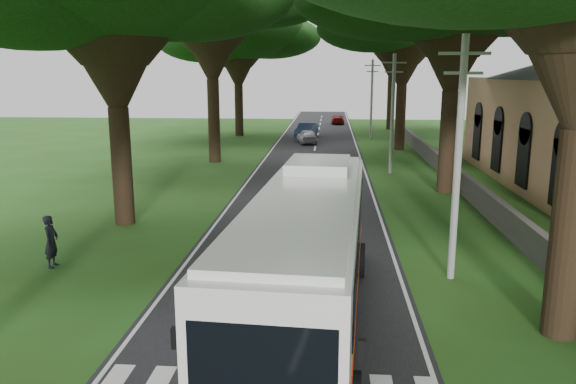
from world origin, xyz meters
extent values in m
plane|color=#264513|center=(0.00, 0.00, 0.00)|extent=(140.00, 140.00, 0.00)
cube|color=black|center=(0.00, 25.00, 0.01)|extent=(8.00, 120.00, 0.04)
cube|color=#383533|center=(9.00, 24.00, 0.60)|extent=(0.35, 50.00, 1.20)
cylinder|color=gray|center=(5.50, 6.00, 4.00)|extent=(0.24, 0.24, 8.00)
cube|color=gray|center=(5.50, 6.00, 7.40)|extent=(1.60, 0.10, 0.10)
cube|color=gray|center=(5.50, 6.00, 6.80)|extent=(1.20, 0.10, 0.10)
cylinder|color=gray|center=(5.50, 26.00, 4.00)|extent=(0.24, 0.24, 8.00)
cube|color=gray|center=(5.50, 26.00, 7.40)|extent=(1.60, 0.10, 0.10)
cube|color=gray|center=(5.50, 26.00, 6.80)|extent=(1.20, 0.10, 0.10)
cylinder|color=gray|center=(5.50, 46.00, 4.00)|extent=(0.24, 0.24, 8.00)
cube|color=gray|center=(5.50, 46.00, 7.40)|extent=(1.60, 0.10, 0.10)
cube|color=gray|center=(5.50, 46.00, 6.80)|extent=(1.20, 0.10, 0.10)
cylinder|color=black|center=(-8.00, 12.00, 2.65)|extent=(0.90, 0.90, 5.29)
cone|color=black|center=(-8.00, 12.00, 7.19)|extent=(3.20, 3.20, 3.80)
cylinder|color=black|center=(-7.50, 30.00, 3.13)|extent=(0.90, 0.90, 6.27)
cone|color=black|center=(-7.50, 30.00, 8.17)|extent=(3.20, 3.20, 3.80)
cylinder|color=black|center=(-8.50, 48.00, 2.70)|extent=(0.90, 0.90, 5.40)
cone|color=black|center=(-8.50, 48.00, 7.30)|extent=(3.20, 3.20, 3.80)
ellipsoid|color=black|center=(-8.50, 48.00, 11.00)|extent=(14.50, 14.50, 6.09)
cylinder|color=black|center=(7.50, 2.00, 2.73)|extent=(0.90, 0.90, 5.47)
cylinder|color=black|center=(8.00, 20.00, 2.90)|extent=(0.90, 0.90, 5.79)
cone|color=black|center=(8.00, 20.00, 7.69)|extent=(3.20, 3.20, 3.80)
cylinder|color=black|center=(7.50, 38.00, 2.82)|extent=(0.90, 0.90, 5.64)
cone|color=black|center=(7.50, 38.00, 7.54)|extent=(3.20, 3.20, 3.80)
ellipsoid|color=black|center=(7.50, 38.00, 11.54)|extent=(13.54, 13.54, 5.68)
cylinder|color=black|center=(8.50, 56.00, 3.08)|extent=(0.90, 0.90, 6.17)
cone|color=black|center=(8.50, 56.00, 8.07)|extent=(3.20, 3.20, 3.80)
ellipsoid|color=black|center=(8.50, 56.00, 12.71)|extent=(16.10, 16.10, 6.76)
cube|color=white|center=(0.80, 1.90, 2.07)|extent=(3.54, 13.04, 3.17)
cube|color=black|center=(0.82, 2.22, 2.52)|extent=(3.44, 10.68, 1.18)
cube|color=black|center=(0.80, 1.90, 0.54)|extent=(3.59, 13.08, 0.38)
cube|color=red|center=(0.80, 1.90, 1.34)|extent=(3.51, 11.75, 0.19)
cube|color=white|center=(0.80, 1.90, 3.71)|extent=(3.29, 12.38, 0.19)
cylinder|color=black|center=(-0.27, 6.06, 0.59)|extent=(0.45, 1.20, 1.18)
cylinder|color=black|center=(2.41, 5.88, 0.59)|extent=(0.45, 1.20, 1.18)
imported|color=#A7A6AB|center=(-0.89, 41.62, 0.71)|extent=(2.34, 4.22, 1.36)
imported|color=navy|center=(-1.14, 46.77, 0.78)|extent=(2.47, 4.80, 1.51)
imported|color=maroon|center=(2.30, 62.48, 0.63)|extent=(1.69, 4.15, 1.20)
imported|color=black|center=(-8.47, 6.07, 0.95)|extent=(0.49, 0.71, 1.89)
camera|label=1|loc=(1.37, -12.32, 6.87)|focal=35.00mm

